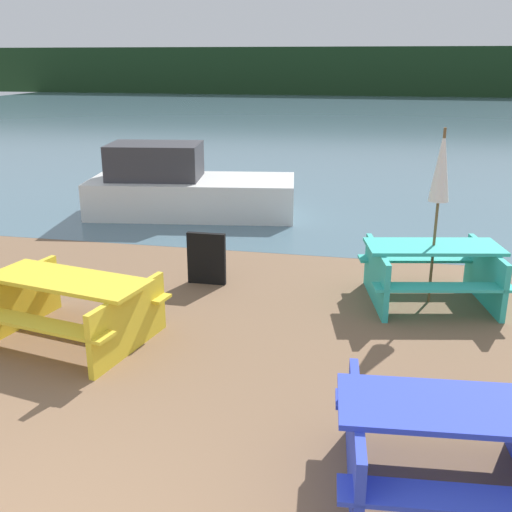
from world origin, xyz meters
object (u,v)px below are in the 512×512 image
object	(u,v)px
picnic_table_teal	(431,268)
boat	(184,188)
picnic_table_yellow	(70,302)
umbrella_white	(441,168)
signboard	(207,259)
picnic_table_blue	(448,441)

from	to	relation	value
picnic_table_teal	boat	bearing A→B (deg)	140.19
picnic_table_yellow	umbrella_white	xyz separation A→B (m)	(4.09, 1.98, 1.34)
umbrella_white	boat	bearing A→B (deg)	140.19
boat	signboard	size ratio (longest dim) A/B	5.79
picnic_table_blue	signboard	xyz separation A→B (m)	(-2.93, 3.86, -0.07)
picnic_table_teal	umbrella_white	xyz separation A→B (m)	(0.00, 0.00, 1.32)
signboard	picnic_table_yellow	bearing A→B (deg)	-116.45
picnic_table_teal	signboard	bearing A→B (deg)	178.78
umbrella_white	signboard	distance (m)	3.39
picnic_table_teal	boat	world-z (taller)	boat
umbrella_white	picnic_table_teal	bearing A→B (deg)	0.00
umbrella_white	signboard	size ratio (longest dim) A/B	3.04
picnic_table_blue	signboard	world-z (taller)	picnic_table_blue
picnic_table_blue	picnic_table_teal	size ratio (longest dim) A/B	0.88
picnic_table_blue	umbrella_white	xyz separation A→B (m)	(0.14, 3.80, 1.34)
picnic_table_yellow	umbrella_white	world-z (taller)	umbrella_white
boat	signboard	distance (m)	4.12
picnic_table_yellow	boat	distance (m)	5.87
picnic_table_yellow	picnic_table_teal	size ratio (longest dim) A/B	1.07
signboard	umbrella_white	bearing A→B (deg)	-1.22
boat	umbrella_white	bearing A→B (deg)	-47.78
picnic_table_yellow	boat	xyz separation A→B (m)	(-0.55, 5.85, 0.08)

